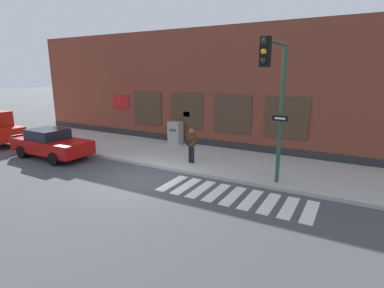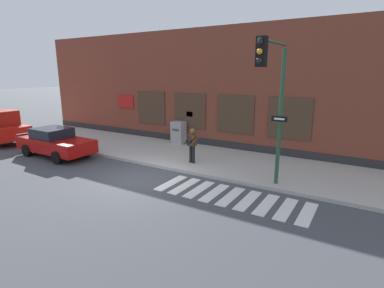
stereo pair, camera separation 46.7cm
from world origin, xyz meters
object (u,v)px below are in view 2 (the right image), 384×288
at_px(red_car, 55,142).
at_px(busker, 192,144).
at_px(traffic_light, 274,91).
at_px(utility_box, 178,132).

height_order(red_car, busker, busker).
xyz_separation_m(traffic_light, utility_box, (-7.17, 4.79, -2.98)).
relative_size(busker, traffic_light, 0.32).
bearing_deg(busker, traffic_light, -20.61).
xyz_separation_m(red_car, utility_box, (4.37, 5.49, 0.06)).
xyz_separation_m(red_car, traffic_light, (11.54, 0.71, 3.04)).
bearing_deg(utility_box, busker, -47.76).
distance_m(red_car, busker, 7.62).
bearing_deg(red_car, busker, 17.74).
xyz_separation_m(busker, traffic_light, (4.29, -1.61, 2.70)).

